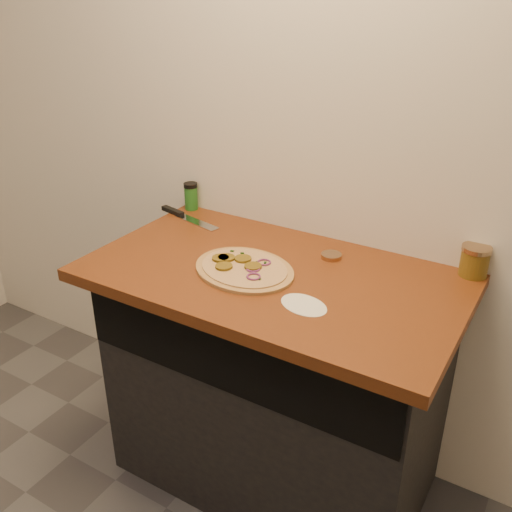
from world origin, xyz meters
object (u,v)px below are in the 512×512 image
Objects in this scene: chefs_knife at (184,216)px; spice_shaker at (191,196)px; salsa_jar at (475,261)px; pizza at (244,268)px.

chefs_knife is 0.11m from spice_shaker.
salsa_jar is 1.10m from spice_shaker.
pizza is 4.22× the size of salsa_jar.
pizza is at bearing -151.14° from salsa_jar.
salsa_jar is (1.07, 0.09, 0.04)m from chefs_knife.
spice_shaker is at bearing 143.42° from pizza.
spice_shaker is (-0.47, 0.35, 0.05)m from pizza.
pizza is 3.83× the size of spice_shaker.
pizza is 0.51m from chefs_knife.
pizza reaches higher than chefs_knife.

